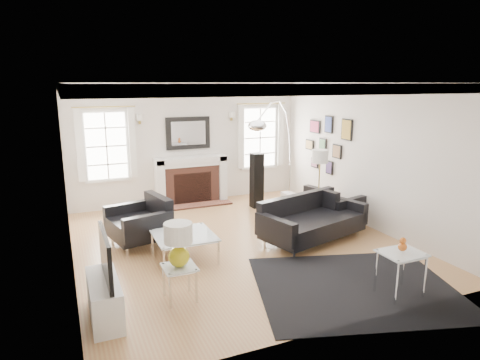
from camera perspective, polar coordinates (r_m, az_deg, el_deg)
name	(u,v)px	position (r m, az deg, el deg)	size (l,w,h in m)	color
floor	(237,242)	(7.76, -0.39, -8.30)	(6.00, 6.00, 0.00)	#AC7348
back_wall	(188,143)	(10.17, -6.96, 4.86)	(5.50, 0.04, 2.80)	silver
front_wall	(342,214)	(4.83, 13.49, -4.46)	(5.50, 0.04, 2.80)	silver
left_wall	(66,180)	(6.83, -22.23, 0.02)	(0.04, 6.00, 2.80)	silver
right_wall	(366,155)	(8.79, 16.40, 3.16)	(0.04, 6.00, 2.80)	silver
ceiling	(237,83)	(7.24, -0.43, 12.84)	(5.50, 6.00, 0.02)	white
crown_molding	(237,86)	(7.24, -0.43, 12.36)	(5.50, 6.00, 0.12)	white
fireplace	(191,181)	(10.13, -6.50, -0.10)	(1.70, 0.69, 1.11)	white
mantel_mirror	(188,133)	(10.09, -6.93, 6.23)	(1.05, 0.07, 0.75)	black
window_left	(106,146)	(9.77, -17.39, 4.38)	(1.24, 0.15, 1.62)	white
window_right	(260,137)	(10.77, 2.65, 5.70)	(1.24, 0.15, 1.62)	white
gallery_wall	(327,141)	(9.77, 11.50, 5.16)	(0.04, 1.73, 1.29)	black
tv_unit	(105,293)	(5.57, -17.60, -14.19)	(0.35, 1.00, 1.09)	white
area_rug	(355,287)	(6.39, 15.08, -13.61)	(2.71, 2.26, 0.01)	black
sofa	(310,221)	(7.87, 9.34, -5.43)	(2.17, 1.41, 0.65)	black
armchair_left	(142,223)	(7.78, -12.95, -5.59)	(1.12, 1.20, 0.69)	black
armchair_right	(331,207)	(8.80, 12.06, -3.53)	(1.06, 1.13, 0.65)	black
coffee_table	(184,237)	(6.99, -7.49, -7.49)	(0.94, 0.94, 0.42)	silver
side_table_left	(180,274)	(5.77, -8.07, -12.24)	(0.43, 0.43, 0.47)	silver
nesting_table	(401,261)	(6.16, 20.69, -10.07)	(0.56, 0.47, 0.61)	silver
gourd_lamp	(178,242)	(5.60, -8.21, -8.16)	(0.37, 0.37, 0.59)	gold
orange_vase	(403,245)	(6.08, 20.86, -8.11)	(0.12, 0.12, 0.19)	#B45217
arc_floor_lamp	(275,151)	(9.21, 4.74, 3.84)	(1.78, 1.65, 2.52)	silver
stick_floor_lamp	(320,160)	(8.37, 10.61, 2.59)	(0.31, 0.31, 1.55)	#A88D3A
speaker_tower	(257,181)	(9.72, 2.23, -0.07)	(0.25, 0.25, 1.25)	black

